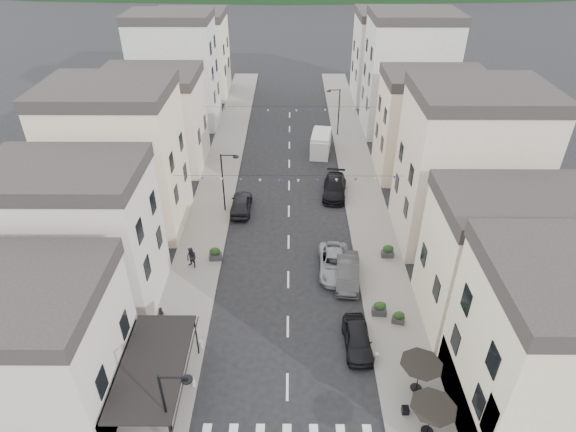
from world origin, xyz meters
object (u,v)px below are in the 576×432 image
object	(u,v)px
parked_car_e	(241,203)
pedestrian_b	(192,258)
parked_car_c	(334,263)
pedestrian_a	(162,317)
parked_car_b	(348,272)
delivery_van	(321,143)
parked_car_a	(357,339)
parked_car_d	(335,187)

from	to	relation	value
parked_car_e	pedestrian_b	size ratio (longest dim) A/B	2.56
parked_car_c	pedestrian_a	bearing A→B (deg)	-152.05
parked_car_b	delivery_van	distance (m)	23.12
parked_car_e	parked_car_b	bearing A→B (deg)	132.31
parked_car_b	delivery_van	xyz separation A→B (m)	(-0.89, 23.10, 0.44)
parked_car_a	parked_car_e	distance (m)	19.17
parked_car_a	pedestrian_a	size ratio (longest dim) A/B	2.78
parked_car_a	parked_car_b	distance (m)	6.74
parked_car_b	parked_car_d	distance (m)	13.26
parked_car_c	parked_car_e	bearing A→B (deg)	134.18
parked_car_a	pedestrian_a	xyz separation A→B (m)	(-13.30, 1.77, 0.16)
parked_car_a	parked_car_b	size ratio (longest dim) A/B	0.88
parked_car_d	pedestrian_a	xyz separation A→B (m)	(-13.30, -18.23, 0.10)
parked_car_b	parked_car_e	size ratio (longest dim) A/B	1.04
parked_car_b	parked_car_e	bearing A→B (deg)	137.36
parked_car_b	pedestrian_b	xyz separation A→B (m)	(-12.33, 1.43, 0.23)
parked_car_b	parked_car_d	xyz separation A→B (m)	(0.00, 13.26, -0.01)
parked_car_a	parked_car_d	distance (m)	20.00
parked_car_c	pedestrian_b	distance (m)	11.42
pedestrian_b	parked_car_d	bearing A→B (deg)	74.05
parked_car_a	pedestrian_b	world-z (taller)	pedestrian_b
pedestrian_a	pedestrian_b	bearing A→B (deg)	91.64
parked_car_c	parked_car_a	bearing A→B (deg)	-81.87
parked_car_a	pedestrian_b	bearing A→B (deg)	144.84
pedestrian_a	parked_car_b	bearing A→B (deg)	30.70
parked_car_b	parked_car_c	world-z (taller)	parked_car_b
parked_car_a	parked_car_c	xyz separation A→B (m)	(-0.92, 7.93, 0.00)
parked_car_a	parked_car_e	xyz separation A→B (m)	(-9.15, 16.85, 0.07)
parked_car_b	parked_car_e	world-z (taller)	parked_car_b
pedestrian_b	parked_car_b	bearing A→B (deg)	23.62
parked_car_e	delivery_van	size ratio (longest dim) A/B	0.85
parked_car_b	pedestrian_a	bearing A→B (deg)	-154.30
pedestrian_a	parked_car_d	bearing A→B (deg)	64.11
parked_car_a	parked_car_d	bearing A→B (deg)	88.37
parked_car_c	parked_car_e	size ratio (longest dim) A/B	1.13
delivery_van	parked_car_d	bearing A→B (deg)	-77.00
parked_car_a	delivery_van	distance (m)	29.86
parked_car_d	pedestrian_a	bearing A→B (deg)	-119.38
delivery_van	pedestrian_a	bearing A→B (deg)	-106.03
parked_car_c	delivery_van	bearing A→B (deg)	91.42
parked_car_b	delivery_van	world-z (taller)	delivery_van
delivery_van	pedestrian_b	xyz separation A→B (m)	(-11.44, -21.67, -0.20)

